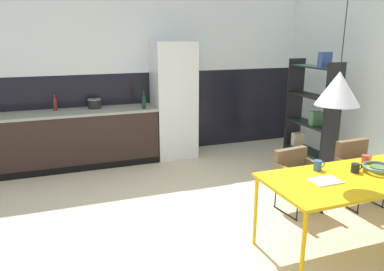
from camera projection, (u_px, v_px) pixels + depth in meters
name	position (u px, v px, depth m)	size (l,w,h in m)	color
ground_plane	(209.00, 242.00, 3.78)	(8.43, 8.43, 0.00)	beige
back_wall_splashback_dark	(140.00, 113.00, 6.47)	(6.32, 0.12, 1.42)	black
back_wall_panel_upper	(137.00, 29.00, 6.10)	(6.32, 0.12, 1.42)	silver
kitchen_counter	(55.00, 141.00, 5.75)	(3.19, 0.63, 0.90)	#30211B
refrigerator_column	(174.00, 100.00, 6.25)	(0.68, 0.60, 1.94)	silver
dining_table	(365.00, 179.00, 3.53)	(1.99, 0.84, 0.76)	gold
armchair_facing_counter	(297.00, 171.00, 4.39)	(0.54, 0.52, 0.73)	brown
armchair_near_window	(358.00, 164.00, 4.55)	(0.50, 0.49, 0.78)	brown
fruit_bowl	(379.00, 168.00, 3.59)	(0.32, 0.32, 0.07)	#4C704C
open_book	(325.00, 181.00, 3.36)	(0.27, 0.20, 0.02)	white
mug_glass_clear	(318.00, 165.00, 3.63)	(0.13, 0.08, 0.10)	#335B93
mug_wide_latte	(366.00, 159.00, 3.84)	(0.12, 0.08, 0.08)	#B23D33
mug_short_terracotta	(356.00, 168.00, 3.58)	(0.12, 0.08, 0.09)	black
cooking_pot	(95.00, 104.00, 5.93)	(0.21, 0.21, 0.17)	black
bottle_vinegar_dark	(55.00, 104.00, 5.75)	(0.06, 0.06, 0.26)	maroon
bottle_wine_green	(144.00, 101.00, 5.90)	(0.06, 0.06, 0.30)	#0F3319
open_shelf_unit	(312.00, 112.00, 5.72)	(0.30, 0.95, 1.81)	black
pendant_lamp_over_table_near	(338.00, 88.00, 3.20)	(0.38, 0.38, 1.34)	black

